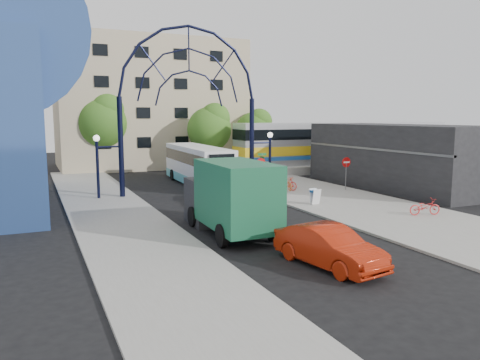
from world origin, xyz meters
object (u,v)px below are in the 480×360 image
do_not_enter_sign (346,165)px  train_car (346,142)px  stop_sign (261,166)px  green_truck (229,197)px  tree_north_c (255,129)px  bike_far_a (425,207)px  sandwich_board (315,195)px  gateway_arch (189,76)px  bike_near_b (287,183)px  city_bus (198,165)px  tree_north_a (211,127)px  bike_near_a (287,184)px  street_name_sign (262,163)px  red_sedan (329,247)px  black_suv (223,194)px  tree_north_b (103,120)px

do_not_enter_sign → train_car: bearing=53.1°
stop_sign → green_truck: bearing=-124.0°
tree_north_c → bike_far_a: bearing=-95.6°
green_truck → sandwich_board: bearing=29.5°
sandwich_board → train_car: (14.40, 16.02, 2.16)m
stop_sign → train_car: 18.22m
gateway_arch → bike_near_b: gateway_arch is taller
gateway_arch → city_bus: 8.13m
train_car → green_truck: bearing=-137.6°
train_car → sandwich_board: bearing=-131.9°
tree_north_a → bike_near_a: tree_north_a is taller
train_car → tree_north_c: tree_north_c is taller
stop_sign → green_truck: size_ratio=0.35×
street_name_sign → city_bus: (-3.29, 5.29, -0.46)m
stop_sign → street_name_sign: street_name_sign is taller
stop_sign → tree_north_c: 17.68m
tree_north_a → bike_near_a: (0.82, -14.08, -4.01)m
city_bus → green_truck: size_ratio=1.65×
train_car → bike_near_b: size_ratio=14.30×
do_not_enter_sign → red_sedan: 18.56m
tree_north_c → bike_far_a: 27.64m
black_suv → bike_near_a: black_suv is taller
bike_near_b → tree_north_b: bearing=93.6°
red_sedan → bike_near_a: size_ratio=2.62×
gateway_arch → bike_near_b: 10.72m
city_bus → bike_near_b: city_bus is taller
street_name_sign → black_suv: (-4.63, -3.52, -1.45)m
tree_north_b → green_truck: 28.31m
stop_sign → bike_far_a: (4.65, -11.33, -1.40)m
tree_north_a → tree_north_b: size_ratio=0.88×
street_name_sign → sandwich_board: (0.40, -6.62, -1.39)m
tree_north_a → green_truck: (-8.15, -24.03, -2.82)m
gateway_arch → sandwich_board: gateway_arch is taller
red_sedan → bike_near_b: red_sedan is taller
tree_north_b → bike_near_a: tree_north_b is taller
sandwich_board → tree_north_c: size_ratio=0.15×
do_not_enter_sign → sandwich_board: do_not_enter_sign is taller
street_name_sign → tree_north_a: tree_north_a is taller
stop_sign → tree_north_b: tree_north_b is taller
red_sedan → bike_near_b: (7.49, 16.16, -0.13)m
black_suv → red_sedan: size_ratio=1.03×
tree_north_a → black_suv: size_ratio=1.44×
tree_north_c → bike_near_a: tree_north_c is taller
bike_near_b → black_suv: bearing=175.8°
city_bus → bike_near_b: size_ratio=6.69×
red_sedan → street_name_sign: bearing=61.5°
do_not_enter_sign → tree_north_c: bearing=86.4°
tree_north_b → gateway_arch: bearing=-76.3°
bike_near_b → sandwich_board: bearing=-129.4°
tree_north_a → city_bus: 9.54m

